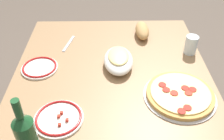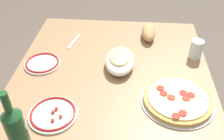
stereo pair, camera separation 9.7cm
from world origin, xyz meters
name	(u,v)px [view 1 (the left image)]	position (x,y,z in m)	size (l,w,h in m)	color
dining_table	(112,92)	(0.00, 0.00, 0.61)	(1.14, 0.99, 0.73)	#93704C
pepperoni_pizza	(180,94)	(-0.16, -0.30, 0.74)	(0.33, 0.33, 0.03)	#B7B7BC
baked_pasta_dish	(118,59)	(0.07, -0.03, 0.77)	(0.24, 0.15, 0.08)	white
wine_bottle	(27,137)	(-0.46, 0.29, 0.84)	(0.07, 0.07, 0.29)	#194723
water_glass	(191,45)	(0.19, -0.44, 0.78)	(0.07, 0.07, 0.10)	silver
side_plate_near	(59,118)	(-0.29, 0.22, 0.74)	(0.20, 0.20, 0.02)	white
side_plate_far	(40,67)	(0.05, 0.37, 0.74)	(0.19, 0.19, 0.02)	white
bread_loaf	(142,30)	(0.37, -0.19, 0.76)	(0.19, 0.08, 0.07)	tan
fork_right	(69,43)	(0.29, 0.25, 0.73)	(0.17, 0.02, 0.01)	#B7B7BC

